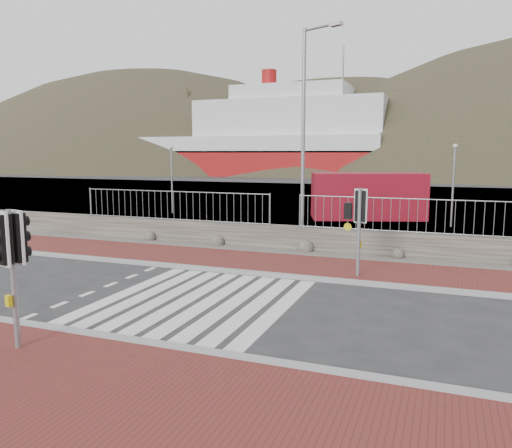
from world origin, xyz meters
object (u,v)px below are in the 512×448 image
at_px(traffic_signal_near, 11,250).
at_px(ferry, 254,143).
at_px(shipping_container, 367,196).
at_px(traffic_signal_far, 358,214).
at_px(streetlight, 306,126).

bearing_deg(traffic_signal_near, ferry, 124.27).
bearing_deg(traffic_signal_near, shipping_container, 98.11).
xyz_separation_m(traffic_signal_near, shipping_container, (3.21, 21.68, -0.64)).
xyz_separation_m(ferry, traffic_signal_near, (23.00, -71.96, -3.44)).
bearing_deg(traffic_signal_far, shipping_container, -77.41).
xyz_separation_m(ferry, shipping_container, (26.22, -50.28, -4.08)).
bearing_deg(ferry, shipping_container, -62.46).
distance_m(ferry, streetlight, 64.95).
height_order(ferry, traffic_signal_near, ferry).
bearing_deg(streetlight, traffic_signal_far, -32.96).
bearing_deg(ferry, traffic_signal_far, -66.47).
xyz_separation_m(traffic_signal_near, traffic_signal_far, (4.97, 7.73, 0.01)).
bearing_deg(shipping_container, streetlight, -114.67).
relative_size(ferry, shipping_container, 8.13).
distance_m(ferry, traffic_signal_near, 75.63).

